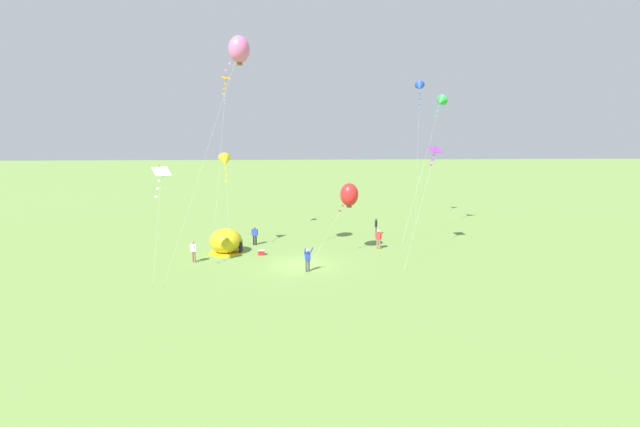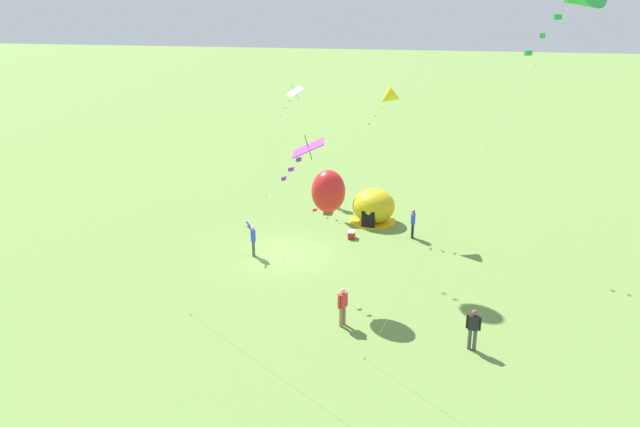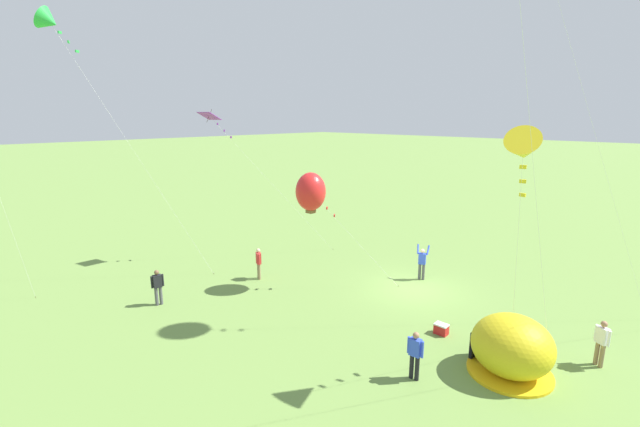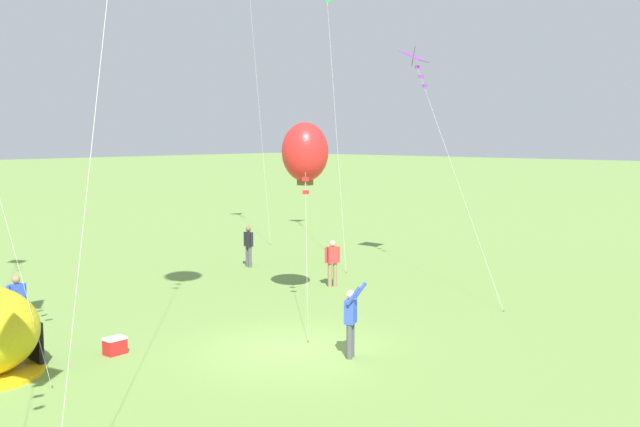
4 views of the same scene
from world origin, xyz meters
name	(u,v)px [view 3 (image 3 of 4)]	position (x,y,z in m)	size (l,w,h in m)	color
ground_plane	(413,290)	(0.00, 0.00, 0.00)	(300.00, 300.00, 0.00)	olive
popup_tent	(512,347)	(-6.31, 3.96, 1.00)	(2.81, 2.81, 2.10)	gold
cooler_box	(441,329)	(-3.28, 3.13, 0.22)	(0.54, 0.38, 0.44)	red
person_near_tent	(601,341)	(-8.41, 1.32, 0.96)	(0.53, 0.39, 1.72)	#8C7251
person_flying_kite	(422,262)	(0.46, -1.54, 1.00)	(0.72, 0.62, 1.89)	#4C4C51
person_center_field	(158,285)	(7.61, 9.83, 0.96)	(0.31, 0.58, 1.72)	#4C4C51
person_watching_sky	(259,262)	(6.84, 4.53, 0.96)	(0.53, 0.39, 1.72)	#8C7251
person_strolling	(415,353)	(-4.13, 6.54, 0.96)	(0.59, 0.27, 1.72)	black
kite_yellow	(523,149)	(-6.23, 4.62, 7.71)	(1.30, 3.46, 8.41)	silver
kite_green	(49,21)	(14.00, 11.13, 13.10)	(5.60, 6.12, 13.79)	silver
kite_red	(311,192)	(4.05, 3.31, 4.99)	(4.05, 3.89, 5.96)	silver
kite_purple	(213,120)	(11.31, 4.05, 8.42)	(4.63, 6.90, 9.04)	silver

